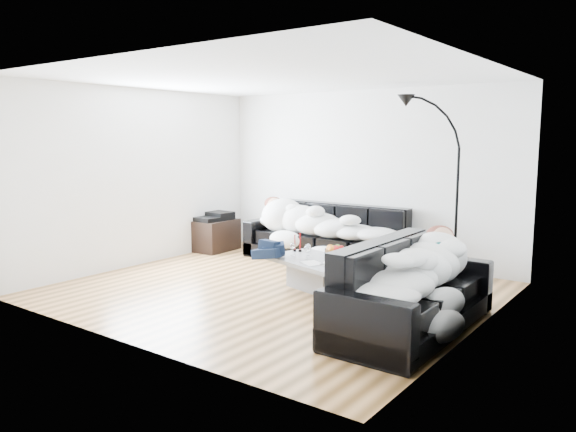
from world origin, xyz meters
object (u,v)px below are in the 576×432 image
Objects in this scene: sleeper_right at (414,266)px; fruit_bowl at (336,251)px; sofa_right at (413,287)px; shoes at (350,344)px; sofa_back at (329,234)px; wine_glass_c at (307,252)px; wine_glass_a at (308,250)px; wine_glass_b at (293,249)px; candle_left at (295,243)px; candle_right at (300,242)px; av_cabinet at (215,235)px; floor_lamp at (457,201)px; stereo at (215,216)px; coffee_table at (317,274)px; sleeper_back at (327,221)px.

fruit_bowl is at bearing 57.14° from sleeper_right.
sofa_right is 5.29× the size of shoes.
wine_glass_c is at bearing -67.80° from sofa_back.
wine_glass_a is 0.20m from wine_glass_b.
fruit_bowl is 0.36m from wine_glass_a.
fruit_bowl is at bearing -1.58° from candle_left.
wine_glass_b is at bearing -76.25° from candle_right.
fruit_bowl is 2.17m from shoes.
floor_lamp reaches higher than av_cabinet.
sofa_back reaches higher than av_cabinet.
wine_glass_b is 2.56m from av_cabinet.
fruit_bowl is 0.65m from candle_left.
shoes is at bearing -46.20° from wine_glass_a.
stereo is at bearing 0.00° from av_cabinet.
sofa_back is 2.04× the size of coffee_table.
sleeper_back reaches higher than wine_glass_a.
av_cabinet is at bearing 159.98° from wine_glass_a.
floor_lamp is (-0.31, 2.00, 0.64)m from sofa_right.
wine_glass_c is at bearing -67.08° from sleeper_back.
floor_lamp reaches higher than fruit_bowl.
wine_glass_c reaches higher than fruit_bowl.
sleeper_right is 4.18× the size of stereo.
candle_left is at bearing 65.50° from sleeper_right.
sofa_right is 3.08m from sleeper_back.
stereo is (-2.03, -0.35, 0.15)m from sofa_back.
candle_left is 2.35m from stereo.
wine_glass_c is at bearing 133.48° from shoes.
stereo is at bearing 161.65° from candle_right.
sleeper_back is 1.57m from coffee_table.
sleeper_right is (0.00, -0.00, 0.21)m from sofa_right.
wine_glass_b is 0.37× the size of stereo.
wine_glass_a reaches higher than shoes.
sofa_right reaches higher than shoes.
wine_glass_b is (0.31, -1.32, -0.18)m from sleeper_back.
sleeper_right is at bearing -24.50° from candle_left.
wine_glass_b is (-1.98, 0.73, -0.18)m from sleeper_right.
sofa_right is at bearing -24.76° from wine_glass_a.
av_cabinet is 0.35× the size of floor_lamp.
stereo reaches higher than coffee_table.
fruit_bowl is at bearing 123.34° from shoes.
sofa_back is 1.23× the size of floor_lamp.
candle_right is 2.41m from av_cabinet.
floor_lamp is at bearing 44.99° from coffee_table.
wine_glass_b is at bearing 137.02° from shoes.
candle_left is at bearing 143.24° from wine_glass_c.
wine_glass_b is 0.08× the size of floor_lamp.
wine_glass_c is at bearing -153.79° from coffee_table.
floor_lamp reaches higher than wine_glass_c.
sofa_right is 2.32m from candle_left.
wine_glass_a is at bearing -22.90° from av_cabinet.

